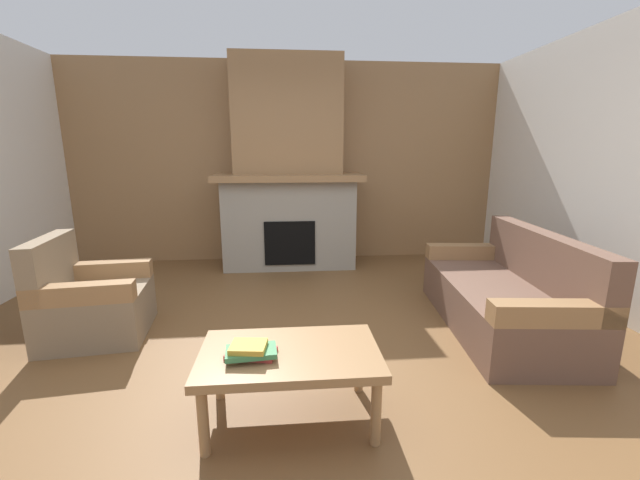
% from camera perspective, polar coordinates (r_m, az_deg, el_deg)
% --- Properties ---
extents(ground, '(9.00, 9.00, 0.00)m').
position_cam_1_polar(ground, '(3.03, -3.71, -17.27)').
color(ground, brown).
extents(wall_back_wood_panel, '(6.00, 0.12, 2.70)m').
position_cam_1_polar(wall_back_wood_panel, '(5.63, -4.67, 10.99)').
color(wall_back_wood_panel, '#997047').
rests_on(wall_back_wood_panel, ground).
extents(fireplace, '(1.90, 0.82, 2.70)m').
position_cam_1_polar(fireplace, '(5.26, -4.60, 8.85)').
color(fireplace, gray).
rests_on(fireplace, ground).
extents(couch, '(1.02, 1.88, 0.85)m').
position_cam_1_polar(couch, '(3.81, 25.24, -7.36)').
color(couch, brown).
rests_on(couch, ground).
extents(armchair, '(0.84, 0.84, 0.85)m').
position_cam_1_polar(armchair, '(3.81, -30.31, -7.77)').
color(armchair, '#847056').
rests_on(armchair, ground).
extents(coffee_table, '(1.00, 0.60, 0.43)m').
position_cam_1_polar(coffee_table, '(2.30, -4.37, -16.92)').
color(coffee_table, '#997047').
rests_on(coffee_table, ground).
extents(book_stack_near_edge, '(0.29, 0.22, 0.08)m').
position_cam_1_polar(book_stack_near_edge, '(2.22, -10.06, -15.54)').
color(book_stack_near_edge, '#B23833').
rests_on(book_stack_near_edge, coffee_table).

